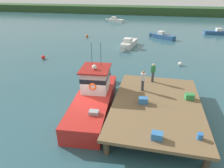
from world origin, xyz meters
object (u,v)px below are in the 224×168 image
object	(u,v)px
moored_boat_far_right	(115,20)
moored_boat_off_the_point	(128,44)
deckhand_further_back	(153,72)
moored_boat_mid_harbor	(162,36)
moored_boat_outer_mooring	(216,32)
deckhand_by_the_boat	(143,80)
crate_single_far	(190,96)
mooring_buoy_inshore	(87,36)
crate_single_by_cleat	(143,100)
mooring_buoy_outer	(168,35)
bait_bucket	(200,136)
main_fishing_boat	(95,95)
mooring_buoy_spare_mooring	(43,57)
crate_stack_mid_dock	(157,136)
mooring_buoy_channel_marker	(180,64)

from	to	relation	value
moored_boat_far_right	moored_boat_off_the_point	bearing A→B (deg)	-73.52
deckhand_further_back	moored_boat_mid_harbor	size ratio (longest dim) A/B	0.34
moored_boat_outer_mooring	deckhand_by_the_boat	bearing A→B (deg)	-112.46
crate_single_far	mooring_buoy_inshore	xyz separation A→B (m)	(-15.34, 22.35, -1.16)
crate_single_by_cleat	mooring_buoy_outer	xyz separation A→B (m)	(2.67, 27.54, -1.19)
crate_single_by_cleat	deckhand_by_the_boat	size ratio (longest dim) A/B	0.37
bait_bucket	mooring_buoy_outer	world-z (taller)	bait_bucket
crate_single_by_cleat	main_fishing_boat	bearing A→B (deg)	169.76
deckhand_further_back	moored_boat_off_the_point	xyz separation A→B (m)	(-4.10, 14.76, -1.56)
moored_boat_outer_mooring	moored_boat_off_the_point	xyz separation A→B (m)	(-15.55, -12.81, 0.08)
main_fishing_boat	mooring_buoy_outer	size ratio (longest dim) A/B	22.94
bait_bucket	moored_boat_off_the_point	size ratio (longest dim) A/B	0.06
moored_boat_mid_harbor	mooring_buoy_spare_mooring	xyz separation A→B (m)	(-15.14, -15.07, -0.19)
moored_boat_outer_mooring	mooring_buoy_spare_mooring	size ratio (longest dim) A/B	9.81
moored_boat_mid_harbor	crate_single_by_cleat	bearing A→B (deg)	-93.47
moored_boat_far_right	mooring_buoy_outer	xyz separation A→B (m)	(13.35, -14.76, -0.25)
crate_single_far	moored_boat_mid_harbor	size ratio (longest dim) A/B	0.13
deckhand_by_the_boat	crate_single_by_cleat	bearing A→B (deg)	-83.45
crate_stack_mid_dock	deckhand_by_the_boat	xyz separation A→B (m)	(-1.21, 5.40, 0.66)
crate_single_by_cleat	mooring_buoy_spare_mooring	size ratio (longest dim) A/B	1.22
deckhand_by_the_boat	mooring_buoy_channel_marker	size ratio (longest dim) A/B	3.42
moored_boat_mid_harbor	moored_boat_far_right	world-z (taller)	moored_boat_far_right
crate_stack_mid_dock	mooring_buoy_inshore	xyz separation A→B (m)	(-13.15, 27.14, -1.16)
main_fishing_boat	mooring_buoy_spare_mooring	distance (m)	13.87
crate_stack_mid_dock	mooring_buoy_channel_marker	size ratio (longest dim) A/B	1.26
moored_boat_mid_harbor	mooring_buoy_channel_marker	world-z (taller)	moored_boat_mid_harbor
moored_boat_mid_harbor	moored_boat_far_right	xyz separation A→B (m)	(-12.23, 16.86, 0.02)
moored_boat_mid_harbor	mooring_buoy_outer	size ratio (longest dim) A/B	10.95
moored_boat_off_the_point	deckhand_further_back	bearing A→B (deg)	-74.46
deckhand_by_the_boat	mooring_buoy_spare_mooring	size ratio (longest dim) A/B	3.30
mooring_buoy_outer	mooring_buoy_spare_mooring	distance (m)	23.65
moored_boat_outer_mooring	mooring_buoy_channel_marker	xyz separation A→B (m)	(-8.38, -19.68, -0.18)
bait_bucket	deckhand_further_back	size ratio (longest dim) A/B	0.21
deckhand_further_back	mooring_buoy_channel_marker	distance (m)	8.66
mooring_buoy_outer	moored_boat_off_the_point	bearing A→B (deg)	-124.73
mooring_buoy_outer	bait_bucket	bearing A→B (deg)	-89.00
moored_boat_far_right	mooring_buoy_channel_marker	distance (m)	33.86
moored_boat_outer_mooring	moored_boat_far_right	xyz separation A→B (m)	(-22.60, 11.04, 0.04)
mooring_buoy_spare_mooring	deckhand_by_the_boat	bearing A→B (deg)	-32.35
mooring_buoy_spare_mooring	bait_bucket	bearing A→B (deg)	-38.56
deckhand_further_back	moored_boat_far_right	size ratio (longest dim) A/B	0.31
mooring_buoy_outer	moored_boat_mid_harbor	bearing A→B (deg)	-118.25
crate_stack_mid_dock	bait_bucket	xyz separation A→B (m)	(2.21, 0.49, -0.03)
main_fishing_boat	moored_boat_off_the_point	xyz separation A→B (m)	(0.08, 17.78, -0.51)
main_fishing_boat	bait_bucket	world-z (taller)	main_fishing_boat
crate_single_far	crate_stack_mid_dock	world-z (taller)	crate_single_far
crate_single_by_cleat	bait_bucket	xyz separation A→B (m)	(3.20, -3.02, -0.04)
crate_single_far	mooring_buoy_inshore	bearing A→B (deg)	124.46
deckhand_further_back	mooring_buoy_inshore	bearing A→B (deg)	122.35
moored_boat_mid_harbor	mooring_buoy_inshore	world-z (taller)	moored_boat_mid_harbor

